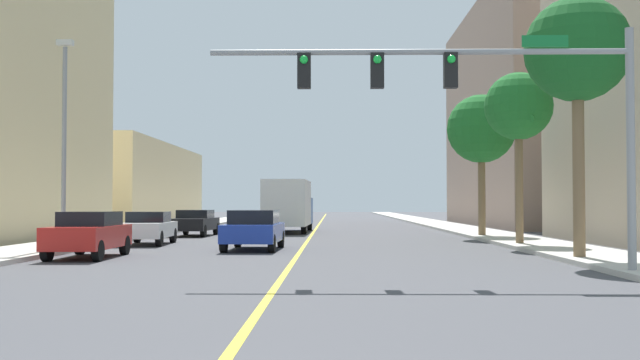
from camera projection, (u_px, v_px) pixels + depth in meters
ground at (315, 230)px, 46.51m from camera, size 192.00×192.00×0.00m
sidewalk_left at (167, 229)px, 46.69m from camera, size 3.08×168.00×0.15m
sidewalk_right at (464, 229)px, 46.35m from camera, size 3.08×168.00×0.15m
lane_marking_center at (315, 230)px, 46.52m from camera, size 0.16×144.00×0.01m
building_left_far at (100, 185)px, 61.54m from camera, size 12.44×25.62×6.54m
building_right_far at (588, 116)px, 57.59m from camera, size 17.96×26.54×17.09m
traffic_signal_mast at (481, 91)px, 17.58m from camera, size 10.09×0.36×5.74m
street_lamp at (64, 132)px, 26.10m from camera, size 0.56×0.28×7.37m
palm_near at (577, 52)px, 21.90m from camera, size 3.11×3.11×7.70m
palm_mid at (519, 108)px, 29.32m from camera, size 2.69×2.69×6.77m
palm_far at (481, 130)px, 36.76m from camera, size 3.41×3.41×6.99m
car_blue at (254, 229)px, 27.25m from camera, size 2.01×4.32×1.47m
car_black at (195, 222)px, 38.86m from camera, size 2.02×4.38×1.36m
car_red at (89, 233)px, 23.27m from camera, size 1.76×4.03×1.46m
car_white at (148, 228)px, 30.68m from camera, size 1.91×4.16×1.37m
delivery_truck at (289, 205)px, 43.28m from camera, size 2.60×8.29×3.02m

